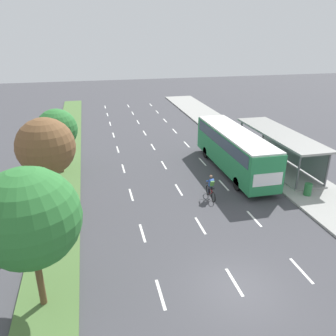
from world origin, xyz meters
name	(u,v)px	position (x,y,z in m)	size (l,w,h in m)	color
ground_plane	(239,289)	(0.00, 0.00, 0.00)	(140.00, 140.00, 0.00)	#424247
median_strip	(66,155)	(-8.30, 20.00, 0.06)	(2.60, 52.00, 0.12)	#4C7038
sidewalk_right	(241,141)	(9.25, 20.00, 0.07)	(4.50, 52.00, 0.15)	#9E9E99
lane_divider_left	(120,158)	(-3.50, 18.07, 0.00)	(0.14, 47.13, 0.01)	white
lane_divider_center	(158,155)	(0.00, 18.07, 0.00)	(0.14, 47.13, 0.01)	white
lane_divider_right	(194,152)	(3.50, 18.07, 0.00)	(0.14, 47.13, 0.01)	white
bus_shelter	(282,146)	(9.53, 13.04, 1.87)	(2.90, 10.46, 2.86)	gray
bus	(234,147)	(5.25, 13.03, 2.07)	(2.54, 11.29, 3.37)	#28844C
cyclist	(211,188)	(1.80, 8.74, 0.79)	(0.46, 1.82, 1.71)	black
median_tree_nearest	(29,218)	(-8.45, 1.01, 4.25)	(3.98, 3.98, 6.13)	brown
median_tree_second	(46,147)	(-8.46, 8.35, 4.67)	(3.34, 3.34, 6.24)	brown
median_tree_third	(57,129)	(-8.44, 15.68, 3.70)	(3.14, 3.14, 5.16)	brown
trash_bin	(308,189)	(8.45, 7.42, 0.57)	(0.52, 0.52, 0.85)	#286B38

